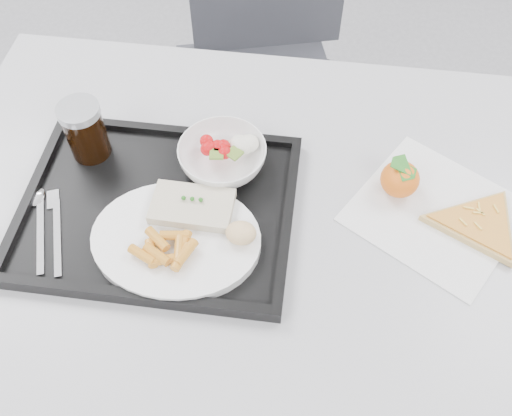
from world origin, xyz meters
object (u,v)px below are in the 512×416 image
object	(u,v)px
table	(272,234)
dinner_plate	(176,240)
salad_bowl	(223,157)
cola_glass	(85,130)
tangerine	(400,179)
pizza_slice	(479,224)
tray	(159,209)
chair	(262,49)

from	to	relation	value
table	dinner_plate	distance (m)	0.19
salad_bowl	cola_glass	bearing A→B (deg)	179.41
table	tangerine	distance (m)	0.24
salad_bowl	pizza_slice	size ratio (longest dim) A/B	0.77
table	tray	xyz separation A→B (m)	(-0.19, -0.02, 0.08)
salad_bowl	chair	bearing A→B (deg)	90.44
chair	cola_glass	distance (m)	0.70
salad_bowl	pizza_slice	bearing A→B (deg)	-8.37
table	salad_bowl	size ratio (longest dim) A/B	7.89
table	tangerine	world-z (taller)	tangerine
tray	chair	bearing A→B (deg)	82.82
tray	salad_bowl	distance (m)	0.14
tangerine	tray	bearing A→B (deg)	-166.47
cola_glass	salad_bowl	bearing A→B (deg)	-0.59
chair	dinner_plate	size ratio (longest dim) A/B	3.44
dinner_plate	cola_glass	size ratio (longest dim) A/B	2.50
tangerine	cola_glass	bearing A→B (deg)	179.08
cola_glass	tangerine	size ratio (longest dim) A/B	1.59
cola_glass	pizza_slice	bearing A→B (deg)	-5.65
chair	tangerine	xyz separation A→B (m)	(0.31, -0.61, 0.25)
salad_bowl	cola_glass	xyz separation A→B (m)	(-0.24, 0.00, 0.03)
chair	cola_glass	size ratio (longest dim) A/B	8.61
table	dinner_plate	size ratio (longest dim) A/B	4.44
pizza_slice	tray	bearing A→B (deg)	-175.94
chair	pizza_slice	world-z (taller)	chair
pizza_slice	chair	bearing A→B (deg)	123.50
dinner_plate	tangerine	size ratio (longest dim) A/B	3.98
table	tangerine	xyz separation A→B (m)	(0.21, 0.07, 0.10)
chair	salad_bowl	bearing A→B (deg)	-89.56
table	chair	bearing A→B (deg)	98.48
tray	tangerine	world-z (taller)	tangerine
tray	salad_bowl	bearing A→B (deg)	47.51
tray	tangerine	bearing A→B (deg)	13.53
pizza_slice	table	bearing A→B (deg)	-177.64
tray	dinner_plate	bearing A→B (deg)	-54.74
table	pizza_slice	distance (m)	0.35
chair	cola_glass	bearing A→B (deg)	-111.29
dinner_plate	pizza_slice	bearing A→B (deg)	11.99
tray	pizza_slice	world-z (taller)	tray
dinner_plate	salad_bowl	size ratio (longest dim) A/B	1.78
tray	cola_glass	size ratio (longest dim) A/B	4.17
table	cola_glass	distance (m)	0.37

